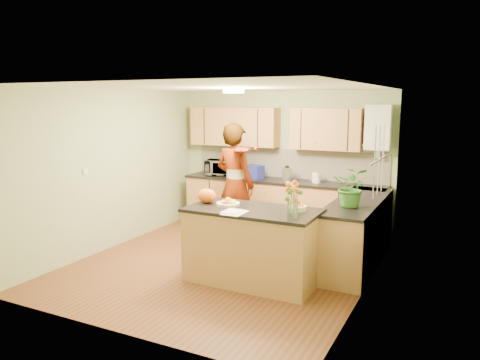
% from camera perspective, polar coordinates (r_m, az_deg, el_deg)
% --- Properties ---
extents(floor, '(4.50, 4.50, 0.00)m').
position_cam_1_polar(floor, '(6.83, -1.91, -10.21)').
color(floor, '#5B301A').
rests_on(floor, ground).
extents(ceiling, '(4.00, 4.50, 0.02)m').
position_cam_1_polar(ceiling, '(6.43, -2.04, 11.24)').
color(ceiling, white).
rests_on(ceiling, wall_back).
extents(wall_back, '(4.00, 0.02, 2.50)m').
position_cam_1_polar(wall_back, '(8.54, 5.24, 2.39)').
color(wall_back, '#9CAF7D').
rests_on(wall_back, floor).
extents(wall_front, '(4.00, 0.02, 2.50)m').
position_cam_1_polar(wall_front, '(4.70, -15.17, -3.83)').
color(wall_front, '#9CAF7D').
rests_on(wall_front, floor).
extents(wall_left, '(0.02, 4.50, 2.50)m').
position_cam_1_polar(wall_left, '(7.66, -15.25, 1.27)').
color(wall_left, '#9CAF7D').
rests_on(wall_left, floor).
extents(wall_right, '(0.02, 4.50, 2.50)m').
position_cam_1_polar(wall_right, '(5.85, 15.53, -1.25)').
color(wall_right, '#9CAF7D').
rests_on(wall_right, floor).
extents(back_counter, '(3.64, 0.62, 0.94)m').
position_cam_1_polar(back_counter, '(8.36, 5.04, -3.18)').
color(back_counter, '#A57742').
rests_on(back_counter, floor).
extents(right_counter, '(0.62, 2.24, 0.94)m').
position_cam_1_polar(right_counter, '(6.89, 14.15, -6.22)').
color(right_counter, '#A57742').
rests_on(right_counter, floor).
extents(splashback, '(3.60, 0.02, 0.52)m').
position_cam_1_polar(splashback, '(8.50, 5.82, 2.00)').
color(splashback, white).
rests_on(splashback, back_counter).
extents(upper_cabinets, '(3.20, 0.34, 0.70)m').
position_cam_1_polar(upper_cabinets, '(8.40, 3.75, 6.40)').
color(upper_cabinets, '#A57742').
rests_on(upper_cabinets, wall_back).
extents(boiler, '(0.40, 0.30, 0.86)m').
position_cam_1_polar(boiler, '(7.87, 16.55, 6.15)').
color(boiler, silver).
rests_on(boiler, wall_back).
extents(window_right, '(0.01, 1.30, 1.05)m').
position_cam_1_polar(window_right, '(6.39, 16.63, 2.32)').
color(window_right, silver).
rests_on(window_right, wall_right).
extents(light_switch, '(0.02, 0.09, 0.09)m').
position_cam_1_polar(light_switch, '(7.21, -18.33, 1.02)').
color(light_switch, silver).
rests_on(light_switch, wall_left).
extents(ceiling_lamp, '(0.30, 0.30, 0.07)m').
position_cam_1_polar(ceiling_lamp, '(6.70, -0.79, 10.84)').
color(ceiling_lamp, '#FFEABF').
rests_on(ceiling_lamp, ceiling).
extents(peninsula_island, '(1.69, 0.86, 0.97)m').
position_cam_1_polar(peninsula_island, '(6.07, 1.52, -7.96)').
color(peninsula_island, '#A57742').
rests_on(peninsula_island, floor).
extents(fruit_dish, '(0.30, 0.30, 0.11)m').
position_cam_1_polar(fruit_dish, '(6.09, -1.45, -2.79)').
color(fruit_dish, '#F6E6C5').
rests_on(fruit_dish, peninsula_island).
extents(orange_bowl, '(0.22, 0.22, 0.13)m').
position_cam_1_polar(orange_bowl, '(5.86, 7.05, -3.23)').
color(orange_bowl, '#F6E6C5').
rests_on(orange_bowl, peninsula_island).
extents(flower_vase, '(0.26, 0.26, 0.47)m').
position_cam_1_polar(flower_vase, '(5.49, 6.45, -1.32)').
color(flower_vase, silver).
rests_on(flower_vase, peninsula_island).
extents(orange_bag, '(0.32, 0.29, 0.19)m').
position_cam_1_polar(orange_bag, '(6.28, -4.06, -1.93)').
color(orange_bag, orange).
rests_on(orange_bag, peninsula_island).
extents(papers, '(0.25, 0.34, 0.01)m').
position_cam_1_polar(papers, '(5.72, -0.64, -3.98)').
color(papers, white).
rests_on(papers, peninsula_island).
extents(violinist, '(0.81, 0.63, 1.98)m').
position_cam_1_polar(violinist, '(7.52, -0.63, -0.56)').
color(violinist, tan).
rests_on(violinist, floor).
extents(violin, '(0.70, 0.60, 0.17)m').
position_cam_1_polar(violin, '(7.16, -0.01, 3.72)').
color(violin, '#560C05').
rests_on(violin, violinist).
extents(microwave, '(0.59, 0.47, 0.29)m').
position_cam_1_polar(microwave, '(8.78, -2.44, 1.53)').
color(microwave, silver).
rests_on(microwave, back_counter).
extents(blue_box, '(0.35, 0.29, 0.24)m').
position_cam_1_polar(blue_box, '(8.42, 1.78, 1.01)').
color(blue_box, '#202996').
rests_on(blue_box, back_counter).
extents(kettle, '(0.17, 0.17, 0.32)m').
position_cam_1_polar(kettle, '(8.18, 5.74, 0.79)').
color(kettle, '#BDBDC2').
rests_on(kettle, back_counter).
extents(jar_cream, '(0.12, 0.12, 0.17)m').
position_cam_1_polar(jar_cream, '(8.10, 9.16, 0.30)').
color(jar_cream, '#F6E6C5').
rests_on(jar_cream, back_counter).
extents(jar_white, '(0.11, 0.11, 0.16)m').
position_cam_1_polar(jar_white, '(8.03, 9.40, 0.18)').
color(jar_white, silver).
rests_on(jar_white, back_counter).
extents(potted_plant, '(0.52, 0.46, 0.53)m').
position_cam_1_polar(potted_plant, '(6.29, 13.51, -0.83)').
color(potted_plant, '#357326').
rests_on(potted_plant, right_counter).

